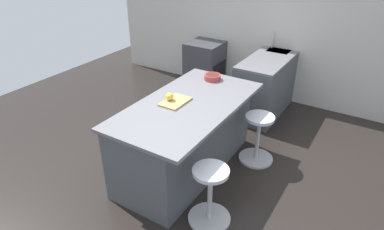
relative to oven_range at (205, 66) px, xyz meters
name	(u,v)px	position (x,y,z in m)	size (l,w,h in m)	color
ground_plane	(175,168)	(2.35, 0.94, -0.44)	(7.76, 7.76, 0.00)	black
interior_partition_left	(265,16)	(-0.35, 0.94, 0.94)	(0.15, 5.97, 2.76)	beige
sink_cabinet	(272,79)	(0.00, 1.29, 0.02)	(1.88, 0.60, 1.19)	#4C5156
oven_range	(205,66)	(0.00, 0.00, 0.00)	(0.60, 0.61, 0.88)	#38383D
kitchen_island	(185,136)	(2.25, 1.03, 0.02)	(1.96, 1.03, 0.91)	#4C5156
stool_by_window	(258,140)	(1.63, 1.72, -0.14)	(0.44, 0.44, 0.64)	#B7B7BC
stool_middle	(210,197)	(2.87, 1.72, -0.14)	(0.44, 0.44, 0.64)	#B7B7BC
cutting_board	(176,102)	(2.31, 0.94, 0.48)	(0.36, 0.24, 0.02)	tan
apple_yellow	(170,97)	(2.33, 0.87, 0.54)	(0.09, 0.09, 0.09)	gold
fruit_bowl	(212,77)	(1.50, 0.97, 0.51)	(0.22, 0.22, 0.07)	#993833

